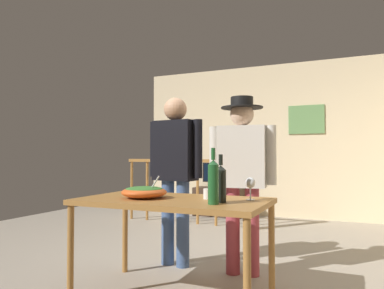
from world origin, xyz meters
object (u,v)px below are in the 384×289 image
object	(u,v)px
serving_table	(173,208)
salad_bowl	(144,191)
stair_railing	(209,185)
tv_console	(219,202)
person_standing_right	(242,168)
wine_bottle_green	(213,181)
mug_white	(208,194)
wine_bottle_dark	(221,183)
flat_screen_tv	(218,173)
wine_glass	(250,184)
framed_picture	(306,119)
person_standing_left	(175,165)

from	to	relation	value
serving_table	salad_bowl	xyz separation A→B (m)	(-0.23, -0.06, 0.12)
stair_railing	tv_console	bearing A→B (deg)	99.31
tv_console	serving_table	size ratio (longest dim) A/B	0.61
person_standing_right	tv_console	bearing A→B (deg)	-73.01
wine_bottle_green	mug_white	xyz separation A→B (m)	(-0.14, 0.27, -0.12)
wine_bottle_dark	mug_white	xyz separation A→B (m)	(-0.16, 0.15, -0.10)
tv_console	wine_bottle_green	distance (m)	4.19
flat_screen_tv	serving_table	distance (m)	3.82
person_standing_right	wine_glass	bearing A→B (deg)	105.36
serving_table	wine_bottle_dark	distance (m)	0.47
wine_bottle_dark	person_standing_right	size ratio (longest dim) A/B	0.21
wine_bottle_green	salad_bowl	bearing A→B (deg)	169.22
framed_picture	wine_glass	xyz separation A→B (m)	(0.02, -3.86, -0.84)
wine_glass	person_standing_left	world-z (taller)	person_standing_left
flat_screen_tv	wine_bottle_green	distance (m)	4.11
stair_railing	wine_bottle_dark	world-z (taller)	wine_bottle_dark
stair_railing	wine_glass	size ratio (longest dim) A/B	13.20
framed_picture	person_standing_left	distance (m)	3.48
serving_table	mug_white	distance (m)	0.30
wine_glass	person_standing_left	xyz separation A→B (m)	(-0.93, 0.57, 0.12)
framed_picture	wine_bottle_green	xyz separation A→B (m)	(-0.15, -4.20, -0.80)
mug_white	salad_bowl	bearing A→B (deg)	-162.51
flat_screen_tv	mug_white	size ratio (longest dim) A/B	5.35
person_standing_left	mug_white	bearing A→B (deg)	140.08
stair_railing	mug_white	size ratio (longest dim) A/B	20.51
wine_glass	wine_bottle_green	world-z (taller)	wine_bottle_green
flat_screen_tv	serving_table	size ratio (longest dim) A/B	0.40
salad_bowl	person_standing_left	bearing A→B (deg)	98.58
mug_white	tv_console	bearing A→B (deg)	108.45
flat_screen_tv	person_standing_right	bearing A→B (deg)	-66.31
salad_bowl	wine_bottle_dark	distance (m)	0.65
framed_picture	serving_table	world-z (taller)	framed_picture
flat_screen_tv	wine_glass	xyz separation A→B (m)	(1.53, -3.54, 0.11)
stair_railing	mug_white	xyz separation A→B (m)	(1.07, -2.74, 0.17)
flat_screen_tv	wine_bottle_dark	bearing A→B (deg)	-69.98
tv_console	salad_bowl	world-z (taller)	salad_bowl
wine_glass	person_standing_right	distance (m)	0.63
wine_bottle_green	wine_bottle_dark	xyz separation A→B (m)	(0.01, 0.12, -0.02)
flat_screen_tv	person_standing_right	distance (m)	3.24
flat_screen_tv	serving_table	xyz separation A→B (m)	(0.95, -3.70, -0.09)
framed_picture	stair_railing	world-z (taller)	framed_picture
flat_screen_tv	person_standing_left	bearing A→B (deg)	-78.49
person_standing_left	tv_console	bearing A→B (deg)	-72.13
framed_picture	flat_screen_tv	distance (m)	1.81
person_standing_right	flat_screen_tv	bearing A→B (deg)	-72.79
flat_screen_tv	salad_bowl	size ratio (longest dim) A/B	1.64
salad_bowl	mug_white	bearing A→B (deg)	17.49
wine_bottle_dark	person_standing_left	distance (m)	1.10
mug_white	framed_picture	bearing A→B (deg)	85.69
wine_glass	person_standing_left	size ratio (longest dim) A/B	0.10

